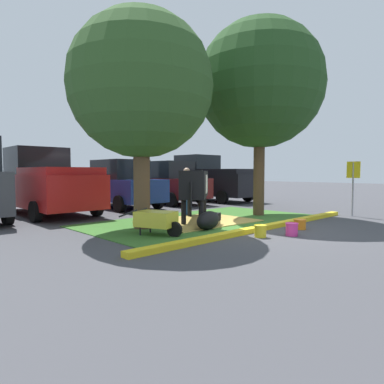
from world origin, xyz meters
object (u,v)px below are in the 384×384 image
(bucket_orange, at_px, (300,224))
(pickup_truck_maroon, at_px, (46,183))
(shade_tree_left, at_px, (141,86))
(parking_sign, at_px, (353,178))
(cow_holstein, at_px, (195,184))
(person_handler, at_px, (187,190))
(wheelbarrow, at_px, (157,219))
(pickup_truck_black, at_px, (208,179))
(bucket_pink, at_px, (292,229))
(hatchback_white, at_px, (167,183))
(calf_lying, at_px, (209,220))
(shade_tree_right, at_px, (260,85))
(bucket_yellow, at_px, (260,231))
(sedan_blue, at_px, (120,185))

(bucket_orange, height_order, pickup_truck_maroon, pickup_truck_maroon)
(shade_tree_left, relative_size, parking_sign, 3.03)
(pickup_truck_maroon, bearing_deg, cow_holstein, -62.01)
(person_handler, height_order, wheelbarrow, person_handler)
(shade_tree_left, relative_size, pickup_truck_black, 1.04)
(parking_sign, xyz_separation_m, pickup_truck_black, (1.08, 7.80, -0.21))
(bucket_pink, relative_size, bucket_orange, 0.94)
(parking_sign, xyz_separation_m, hatchback_white, (-1.63, 7.97, -0.34))
(shade_tree_left, distance_m, parking_sign, 7.70)
(shade_tree_left, xyz_separation_m, pickup_truck_black, (7.80, 4.92, -2.63))
(wheelbarrow, height_order, bucket_orange, wheelbarrow)
(hatchback_white, bearing_deg, wheelbarrow, -131.42)
(pickup_truck_maroon, bearing_deg, wheelbarrow, -87.14)
(shade_tree_left, xyz_separation_m, pickup_truck_maroon, (-0.61, 5.04, -2.63))
(shade_tree_left, bearing_deg, calf_lying, -45.63)
(bucket_orange, bearing_deg, shade_tree_right, 56.73)
(hatchback_white, bearing_deg, calf_lying, -121.23)
(wheelbarrow, bearing_deg, parking_sign, -14.75)
(bucket_yellow, height_order, pickup_truck_black, pickup_truck_black)
(cow_holstein, bearing_deg, pickup_truck_maroon, 117.99)
(cow_holstein, relative_size, hatchback_white, 0.59)
(calf_lying, height_order, hatchback_white, hatchback_white)
(pickup_truck_maroon, bearing_deg, bucket_pink, -72.64)
(wheelbarrow, bearing_deg, calf_lying, -8.60)
(person_handler, relative_size, wheelbarrow, 1.04)
(shade_tree_left, distance_m, sedan_blue, 6.22)
(bucket_orange, xyz_separation_m, sedan_blue, (-0.52, 7.96, 0.85))
(pickup_truck_black, bearing_deg, bucket_orange, -121.57)
(cow_holstein, xyz_separation_m, calf_lying, (-0.80, -1.32, -0.89))
(person_handler, bearing_deg, sedan_blue, 96.09)
(calf_lying, height_order, wheelbarrow, wheelbarrow)
(shade_tree_right, xyz_separation_m, bucket_pink, (-2.56, -2.73, -4.32))
(wheelbarrow, bearing_deg, pickup_truck_black, 36.25)
(parking_sign, height_order, pickup_truck_black, pickup_truck_black)
(sedan_blue, bearing_deg, bucket_pink, -93.17)
(bucket_pink, distance_m, sedan_blue, 8.33)
(wheelbarrow, relative_size, pickup_truck_maroon, 0.29)
(hatchback_white, bearing_deg, sedan_blue, -178.23)
(person_handler, distance_m, bucket_orange, 4.32)
(bucket_yellow, bearing_deg, person_handler, 69.63)
(shade_tree_right, distance_m, bucket_pink, 5.72)
(shade_tree_right, relative_size, person_handler, 4.01)
(bucket_orange, xyz_separation_m, hatchback_white, (2.13, 8.04, 0.85))
(cow_holstein, bearing_deg, wheelbarrow, -155.08)
(bucket_pink, bearing_deg, shade_tree_right, 46.78)
(parking_sign, distance_m, bucket_pink, 4.89)
(parking_sign, bearing_deg, hatchback_white, 101.53)
(calf_lying, bearing_deg, sedan_blue, 79.12)
(pickup_truck_maroon, xyz_separation_m, pickup_truck_black, (8.41, -0.12, 0.00))
(bucket_orange, bearing_deg, person_handler, 91.69)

